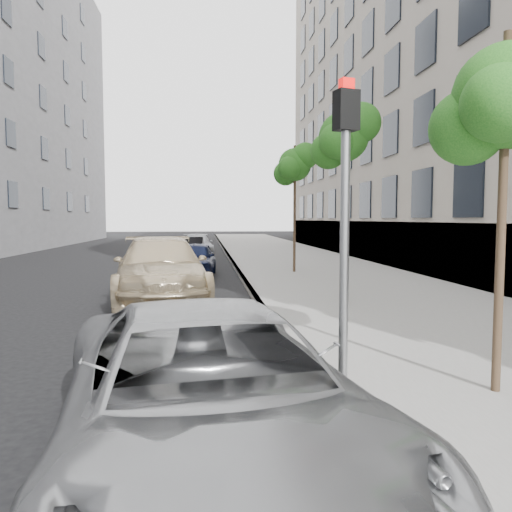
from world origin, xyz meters
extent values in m
plane|color=black|center=(0.00, 0.00, 0.00)|extent=(160.00, 160.00, 0.00)
cube|color=gray|center=(4.30, 24.00, 0.07)|extent=(6.40, 72.00, 0.14)
cube|color=#9E9B93|center=(1.18, 24.00, 0.07)|extent=(0.15, 72.00, 0.14)
cylinder|color=#38281C|center=(3.20, 1.50, 2.15)|extent=(0.10, 0.10, 4.03)
sphere|color=#165718|center=(3.20, 1.50, 3.47)|extent=(1.16, 1.16, 1.16)
sphere|color=#165718|center=(2.90, 1.75, 3.17)|extent=(0.87, 0.87, 0.87)
cylinder|color=#38281C|center=(3.20, 8.00, 2.45)|extent=(0.10, 0.10, 4.63)
sphere|color=#165718|center=(3.20, 8.00, 4.07)|extent=(1.19, 1.19, 1.19)
sphere|color=#165718|center=(3.55, 7.80, 4.37)|extent=(0.95, 0.95, 0.95)
sphere|color=#165718|center=(2.90, 8.25, 3.77)|extent=(0.89, 0.89, 0.89)
cylinder|color=#38281C|center=(3.20, 14.50, 2.47)|extent=(0.10, 0.10, 4.66)
sphere|color=#165718|center=(3.20, 14.50, 4.10)|extent=(1.21, 1.21, 1.21)
sphere|color=#165718|center=(3.55, 14.30, 4.40)|extent=(0.97, 0.97, 0.97)
sphere|color=#165718|center=(2.90, 14.75, 3.80)|extent=(0.91, 0.91, 0.91)
cylinder|color=#939699|center=(1.37, 1.43, 1.59)|extent=(0.10, 0.10, 2.91)
cube|color=black|center=(1.37, 1.43, 3.26)|extent=(0.28, 0.24, 0.42)
cube|color=red|center=(1.37, 1.43, 3.53)|extent=(0.16, 0.13, 0.12)
imported|color=#9C9EA1|center=(-0.10, 0.09, 0.69)|extent=(3.07, 5.30, 1.39)
imported|color=#C8B48E|center=(-1.28, 9.28, 0.81)|extent=(2.92, 5.84, 1.63)
imported|color=#101735|center=(-0.51, 14.55, 0.63)|extent=(1.71, 3.80, 1.27)
imported|color=black|center=(-0.88, 18.97, 0.64)|extent=(1.45, 3.94, 1.29)
imported|color=#ADAFB5|center=(-0.56, 24.99, 0.62)|extent=(1.97, 4.33, 1.23)
camera|label=1|loc=(-0.13, -3.80, 2.12)|focal=35.00mm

